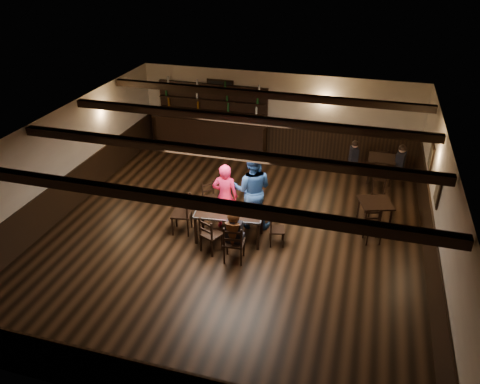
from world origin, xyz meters
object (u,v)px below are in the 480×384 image
(dining_table, at_px, (229,214))
(woman_pink, at_px, (225,196))
(chair_near_right, at_px, (233,242))
(cake, at_px, (210,206))
(bar_counter, at_px, (212,129))
(man_blue, at_px, (252,190))
(chair_near_left, at_px, (209,233))

(dining_table, relative_size, woman_pink, 0.98)
(dining_table, relative_size, chair_near_right, 1.76)
(cake, distance_m, bar_counter, 5.17)
(man_blue, bearing_deg, woman_pink, 17.04)
(woman_pink, xyz_separation_m, man_blue, (0.62, 0.26, 0.14))
(woman_pink, bearing_deg, chair_near_right, 107.35)
(chair_near_left, distance_m, bar_counter, 5.90)
(chair_near_left, bearing_deg, man_blue, 65.12)
(dining_table, xyz_separation_m, woman_pink, (-0.25, 0.49, 0.18))
(chair_near_right, relative_size, man_blue, 0.47)
(chair_near_left, bearing_deg, chair_near_right, -18.35)
(dining_table, bearing_deg, chair_near_left, -113.52)
(man_blue, bearing_deg, chair_near_left, 59.47)
(chair_near_right, bearing_deg, woman_pink, 114.28)
(chair_near_right, xyz_separation_m, man_blue, (0.00, 1.62, 0.45))
(man_blue, relative_size, cake, 6.45)
(chair_near_left, height_order, woman_pink, woman_pink)
(chair_near_left, xyz_separation_m, woman_pink, (0.03, 1.14, 0.33))
(chair_near_left, distance_m, chair_near_right, 0.68)
(chair_near_right, height_order, woman_pink, woman_pink)
(bar_counter, bearing_deg, cake, -71.50)
(chair_near_left, height_order, cake, chair_near_left)
(chair_near_right, bearing_deg, chair_near_left, 161.65)
(chair_near_left, relative_size, cake, 2.91)
(chair_near_left, relative_size, woman_pink, 0.53)
(dining_table, distance_m, man_blue, 0.89)
(dining_table, xyz_separation_m, bar_counter, (-2.13, 4.94, 0.05))
(dining_table, xyz_separation_m, chair_near_left, (-0.28, -0.65, -0.15))
(woman_pink, bearing_deg, dining_table, 110.26)
(woman_pink, bearing_deg, cake, 54.99)
(dining_table, height_order, chair_near_right, chair_near_right)
(chair_near_right, xyz_separation_m, cake, (-0.85, 0.91, 0.24))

